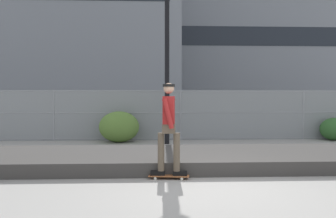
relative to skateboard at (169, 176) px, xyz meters
name	(u,v)px	position (x,y,z in m)	size (l,w,h in m)	color
ground_plane	(217,191)	(0.78, -0.97, -0.06)	(120.00, 120.00, 0.00)	gray
gravel_berm	(198,158)	(0.78, 1.49, 0.09)	(15.36, 2.81, 0.30)	#3D3A38
skateboard	(169,176)	(0.00, 0.00, 0.00)	(0.82, 0.29, 0.07)	#9E5B33
skater	(169,123)	(0.00, 0.00, 1.06)	(0.73, 0.60, 1.82)	black
chain_fence	(181,115)	(0.78, 6.51, 0.87)	(28.02, 0.06, 1.85)	gray
street_lamp	(167,28)	(0.22, 5.39, 3.88)	(0.44, 0.44, 6.25)	black
parked_car_near	(73,114)	(-3.74, 9.31, 0.78)	(4.44, 2.03, 1.66)	maroon
parked_car_mid	(230,114)	(3.12, 8.73, 0.78)	(4.53, 2.20, 1.66)	silver
library_building	(47,22)	(-11.63, 34.51, 9.65)	(28.82, 10.98, 19.41)	slate
office_block	(245,54)	(13.38, 45.97, 7.54)	(29.06, 10.08, 15.20)	slate
shrub_left	(119,127)	(-1.45, 5.91, 0.49)	(1.42, 1.16, 1.09)	#567A33
shrub_center	(335,129)	(6.44, 6.06, 0.36)	(1.08, 0.89, 0.84)	#2D5B28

